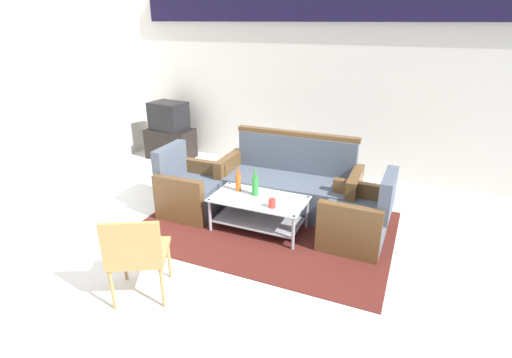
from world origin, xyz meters
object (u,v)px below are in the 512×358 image
Objects in this scene: couch at (289,185)px; coffee_table at (259,209)px; bottle_orange at (238,182)px; armchair_left at (191,191)px; cup at (272,203)px; armchair_right at (358,219)px; wicker_chair at (136,251)px; bottle_green at (255,186)px; television at (169,116)px; tv_stand at (171,143)px.

couch reaches higher than coffee_table.
coffee_table is 0.41m from bottle_orange.
armchair_left is 8.50× the size of cup.
armchair_right is 8.50× the size of cup.
wicker_chair is (-0.60, -2.27, 0.18)m from couch.
couch is 0.70m from bottle_green.
coffee_table is 3.10m from television.
couch is at bearing 54.09° from bottle_orange.
couch is 2.27× the size of tv_stand.
armchair_left is 1.00m from coffee_table.
armchair_right is 1.12m from coffee_table.
television is (-2.61, 1.09, 0.44)m from couch.
armchair_right is 1.32× the size of television.
armchair_right is at bearing 8.76° from coffee_table.
bottle_green reaches higher than cup.
coffee_table is 1.71× the size of television.
armchair_left is at bearing 80.10° from wicker_chair.
cup is 1.56m from wicker_chair.
armchair_left is at bearing 178.37° from bottle_green.
television is (-1.49, 1.70, 0.47)m from armchair_left.
couch reaches higher than bottle_orange.
armchair_right is at bearing -24.37° from tv_stand.
bottle_orange is (-0.31, 0.10, 0.25)m from coffee_table.
tv_stand is 0.50m from television.
armchair_right is 3.94m from tv_stand.
tv_stand is (-2.48, 1.80, -0.01)m from coffee_table.
armchair_left is at bearing -179.63° from bottle_orange.
bottle_green reaches higher than bottle_orange.
cup is at bearing 36.23° from wicker_chair.
armchair_right is 1.22m from bottle_green.
bottle_orange is 0.24m from bottle_green.
cup is 0.16× the size of television.
television is (-2.70, 1.96, 0.30)m from cup.
bottle_orange is at bearing 89.25° from armchair_left.
television reaches higher than tv_stand.
television is at bearing 141.92° from bottle_orange.
television reaches higher than coffee_table.
armchair_left is at bearing 93.07° from armchair_right.
couch is at bearing 47.79° from wicker_chair.
wicker_chair reaches higher than cup.
couch is 5.80× the size of bottle_green.
cup is at bearing -25.86° from bottle_orange.
armchair_right is 3.97m from television.
television is (-2.40, 1.73, 0.23)m from bottle_green.
coffee_table is 11.00× the size of cup.
bottle_orange is at bearing 93.88° from armchair_right.
television is 0.77× the size of wicker_chair.
bottle_orange is (-0.44, -0.61, 0.21)m from couch.
armchair_right is at bearing 2.87° from bottle_orange.
couch reaches higher than wicker_chair.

